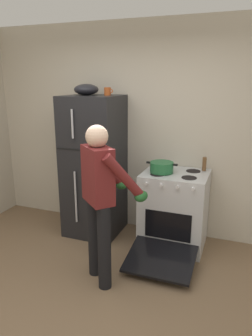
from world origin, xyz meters
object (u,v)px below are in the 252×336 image
(stove_range, at_px, (174,210))
(mixing_bowl, at_px, (86,90))
(red_pot, at_px, (162,167))
(person_cook, at_px, (101,192))
(pepper_mill, at_px, (204,164))
(coffee_mug, at_px, (108,91))
(refrigerator, at_px, (94,166))

(stove_range, bearing_deg, mixing_bowl, 179.10)
(red_pot, bearing_deg, stove_range, 11.32)
(person_cook, distance_m, pepper_mill, 1.43)
(stove_range, distance_m, mixing_bowl, 1.82)
(stove_range, height_order, coffee_mug, coffee_mug)
(coffee_mug, distance_m, mixing_bowl, 0.27)
(stove_range, bearing_deg, red_pot, -168.68)
(pepper_mill, height_order, mixing_bowl, mixing_bowl)
(mixing_bowl, bearing_deg, coffee_mug, 10.78)
(red_pot, relative_size, coffee_mug, 3.35)
(red_pot, height_order, mixing_bowl, mixing_bowl)
(person_cook, bearing_deg, pepper_mill, 55.16)
(refrigerator, xyz_separation_m, person_cook, (0.55, -0.97, 0.05))
(refrigerator, bearing_deg, red_pot, -3.13)
(stove_range, xyz_separation_m, mixing_bowl, (-1.15, 0.02, 1.42))
(refrigerator, height_order, mixing_bowl, mixing_bowl)
(refrigerator, height_order, pepper_mill, refrigerator)
(pepper_mill, bearing_deg, person_cook, -124.84)
(stove_range, height_order, red_pot, red_pot)
(coffee_mug, xyz_separation_m, pepper_mill, (1.19, 0.15, -0.84))
(pepper_mill, bearing_deg, coffee_mug, -172.79)
(person_cook, relative_size, pepper_mill, 9.75)
(pepper_mill, bearing_deg, red_pot, -151.48)
(mixing_bowl, bearing_deg, stove_range, -0.90)
(stove_range, distance_m, pepper_mill, 0.67)
(refrigerator, xyz_separation_m, stove_range, (1.07, -0.02, -0.45))
(mixing_bowl, bearing_deg, refrigerator, -0.22)
(stove_range, xyz_separation_m, person_cook, (-0.52, -0.95, 0.50))
(refrigerator, bearing_deg, pepper_mill, 8.33)
(pepper_mill, relative_size, mixing_bowl, 0.55)
(refrigerator, relative_size, red_pot, 4.81)
(person_cook, relative_size, coffee_mug, 14.28)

